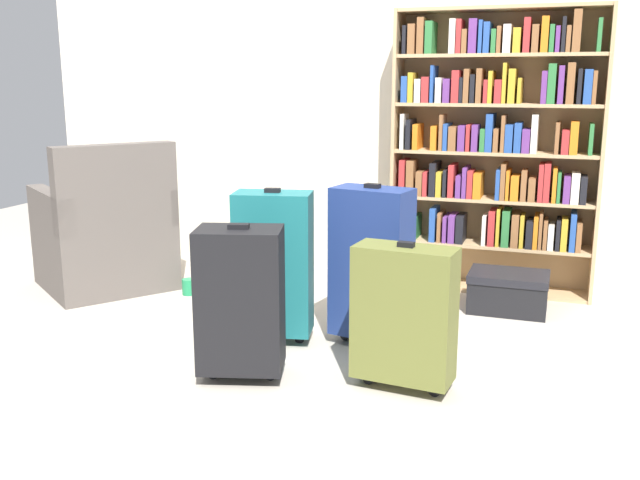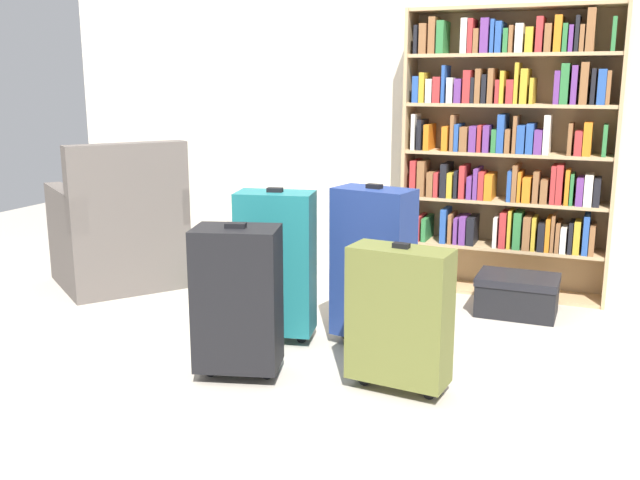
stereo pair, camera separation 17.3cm
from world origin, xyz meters
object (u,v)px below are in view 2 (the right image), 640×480
at_px(suitcase_olive, 399,315).
at_px(storage_box, 517,294).
at_px(suitcase_black, 238,298).
at_px(bookshelf, 508,145).
at_px(armchair, 120,235).
at_px(suitcase_navy_blue, 373,264).
at_px(suitcase_teal, 276,263).
at_px(mug, 199,285).

bearing_deg(suitcase_olive, storage_box, 74.61).
xyz_separation_m(storage_box, suitcase_black, (-1.00, -1.31, 0.24)).
bearing_deg(bookshelf, armchair, -162.05).
bearing_deg(bookshelf, suitcase_black, -116.75).
height_order(storage_box, suitcase_olive, suitcase_olive).
distance_m(suitcase_navy_blue, suitcase_teal, 0.47).
xyz_separation_m(armchair, suitcase_navy_blue, (1.78, -0.41, 0.09)).
distance_m(mug, suitcase_teal, 1.01).
bearing_deg(suitcase_navy_blue, mug, 160.63).
bearing_deg(mug, suitcase_olive, -30.72).
relative_size(bookshelf, suitcase_black, 2.44).
distance_m(storage_box, suitcase_navy_blue, 0.99).
distance_m(mug, suitcase_olive, 1.76).
distance_m(armchair, suitcase_navy_blue, 1.83).
distance_m(mug, suitcase_black, 1.33).
distance_m(mug, storage_box, 1.85).
height_order(mug, suitcase_teal, suitcase_teal).
relative_size(mug, suitcase_navy_blue, 0.15).
relative_size(armchair, suitcase_olive, 1.56).
height_order(bookshelf, mug, bookshelf).
relative_size(bookshelf, armchair, 1.69).
bearing_deg(armchair, suitcase_navy_blue, -12.94).
bearing_deg(suitcase_teal, armchair, 158.56).
distance_m(mug, suitcase_navy_blue, 1.35).
bearing_deg(storage_box, bookshelf, 110.70).
distance_m(bookshelf, suitcase_navy_blue, 1.31).
height_order(armchair, suitcase_navy_blue, armchair).
distance_m(storage_box, suitcase_black, 1.67).
bearing_deg(storage_box, suitcase_black, -127.44).
distance_m(bookshelf, armchair, 2.41).
height_order(bookshelf, suitcase_black, bookshelf).
relative_size(suitcase_black, suitcase_teal, 0.89).
distance_m(bookshelf, suitcase_teal, 1.61).
xyz_separation_m(suitcase_navy_blue, suitcase_teal, (-0.45, -0.11, -0.01)).
bearing_deg(suitcase_teal, bookshelf, 54.12).
height_order(mug, storage_box, storage_box).
bearing_deg(bookshelf, mug, -157.44).
bearing_deg(storage_box, suitcase_navy_blue, -128.55).
height_order(mug, suitcase_black, suitcase_black).
relative_size(bookshelf, suitcase_olive, 2.64).
height_order(mug, suitcase_navy_blue, suitcase_navy_blue).
bearing_deg(mug, armchair, -177.48).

